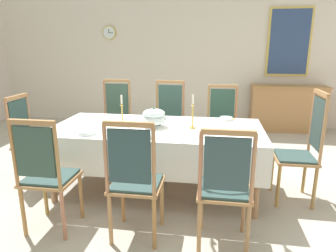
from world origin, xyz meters
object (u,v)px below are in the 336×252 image
Objects in this scene: soup_tureen at (154,117)px; mounted_clock at (109,33)px; chair_head_east at (303,147)px; chair_south_a at (46,173)px; chair_north_c at (221,125)px; chair_north_a at (115,119)px; bowl_near_right at (147,135)px; chair_head_west at (31,138)px; chair_south_c at (225,186)px; spoon_secondary at (138,136)px; chair_south_b at (134,179)px; framed_painting at (289,42)px; candlestick_east at (193,115)px; candlestick_west at (122,113)px; bowl_far_left at (87,132)px; sideboard at (287,108)px; chair_north_b at (169,121)px; bowl_near_left at (226,118)px; dining_table at (157,133)px; spoon_primary at (234,119)px.

soup_tureen is 1.00× the size of mounted_clock.
chair_head_east is 1.63m from soup_tureen.
chair_north_c is (1.56, 1.91, 0.01)m from chair_south_a.
chair_north_a is 7.60× the size of bowl_near_right.
chair_north_c reaches higher than bowl_near_right.
chair_head_east reaches higher than chair_head_west.
chair_south_c reaches higher than spoon_secondary.
soup_tureen is at bearing 129.05° from chair_south_c.
chair_south_b is 1.00m from soup_tureen.
chair_south_c is 4.51m from framed_painting.
chair_head_east is at bearing 0.00° from candlestick_east.
spoon_secondary is at bearing -53.98° from candlestick_west.
chair_south_b is 0.88m from bowl_far_left.
sideboard is (2.08, 3.37, -0.34)m from bowl_near_right.
chair_south_a reaches higher than bowl_near_right.
framed_painting reaches higher than chair_head_west.
candlestick_west is at bearing -68.96° from mounted_clock.
candlestick_west is (-0.39, -0.96, 0.32)m from chair_north_b.
chair_north_a reaches higher than candlestick_west.
chair_north_c is 1.27m from soup_tureen.
bowl_near_left is at bearing -114.27° from framed_painting.
chair_north_c is 6.20× the size of bowl_far_left.
chair_north_a reaches higher than soup_tureen.
bowl_near_right is 4.11m from mounted_clock.
chair_south_c is at bearing -91.59° from bowl_near_left.
chair_south_b is at bearing -116.06° from framed_painting.
chair_head_west is 3.89× the size of mounted_clock.
dining_table is at bearing 49.55° from chair_south_a.
chair_south_a reaches higher than bowl_far_left.
framed_painting is (1.63, 3.21, 0.80)m from candlestick_east.
sideboard is at bearing 58.33° from bowl_near_right.
bowl_near_left is 1.23m from spoon_secondary.
bowl_near_left is 0.56× the size of mounted_clock.
framed_painting is at bearing 57.73° from dining_table.
framed_painting is (1.28, 2.25, 1.14)m from chair_north_c.
chair_head_east is 1.75m from spoon_secondary.
chair_north_b is 1.03m from spoon_primary.
mounted_clock is at bearing 131.20° from bowl_near_left.
dining_table is 0.78m from bowl_far_left.
spoon_primary is 2.77m from sideboard.
candlestick_west is at bearing 90.00° from chair_head_east.
chair_north_a reaches higher than chair_head_west.
chair_north_c is 6.51× the size of spoon_secondary.
mounted_clock is (-1.62, 4.15, 1.34)m from chair_south_b.
mounted_clock is (-1.61, 3.61, 1.12)m from bowl_near_right.
chair_head_east is at bearing 31.04° from chair_south_b.
chair_north_b is at bearing 67.22° from chair_south_a.
chair_north_a is 1.56m from chair_north_c.
mounted_clock reaches higher than chair_south_b.
mounted_clock is at bearing 119.74° from chair_south_c.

